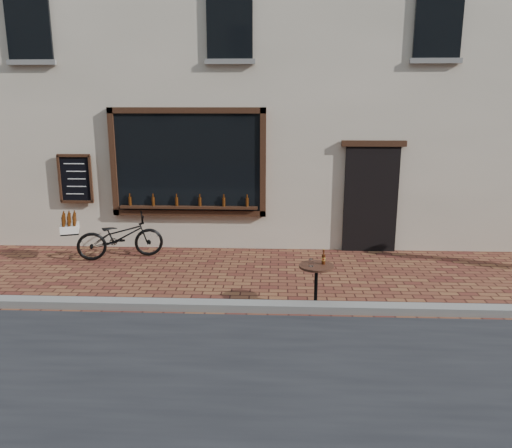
{
  "coord_description": "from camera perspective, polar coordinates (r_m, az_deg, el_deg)",
  "views": [
    {
      "loc": [
        -0.01,
        -6.82,
        3.04
      ],
      "look_at": [
        -0.38,
        1.2,
        1.1
      ],
      "focal_mm": 35.0,
      "sensor_mm": 36.0,
      "label": 1
    }
  ],
  "objects": [
    {
      "name": "cargo_bicycle",
      "position": [
        10.37,
        -15.45,
        -1.36
      ],
      "size": [
        2.01,
        1.16,
        0.95
      ],
      "rotation": [
        0.0,
        0.0,
        1.91
      ],
      "color": "black",
      "rests_on": "ground"
    },
    {
      "name": "bistro_table",
      "position": [
        7.64,
        6.91,
        -6.07
      ],
      "size": [
        0.53,
        0.53,
        0.91
      ],
      "color": "black",
      "rests_on": "ground"
    },
    {
      "name": "shop_building",
      "position": [
        13.46,
        2.88,
        21.94
      ],
      "size": [
        28.0,
        6.2,
        10.0
      ],
      "color": "beige",
      "rests_on": "ground"
    },
    {
      "name": "kerb",
      "position": [
        7.63,
        2.54,
        -9.43
      ],
      "size": [
        90.0,
        0.25,
        0.12
      ],
      "primitive_type": "cube",
      "color": "slate",
      "rests_on": "ground"
    },
    {
      "name": "ground",
      "position": [
        7.47,
        2.53,
        -10.45
      ],
      "size": [
        90.0,
        90.0,
        0.0
      ],
      "primitive_type": "plane",
      "color": "#51221A",
      "rests_on": "ground"
    }
  ]
}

